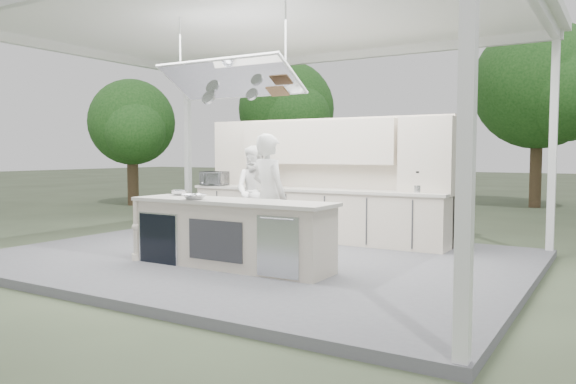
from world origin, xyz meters
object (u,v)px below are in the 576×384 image
Objects in this scene: demo_island at (229,233)px; head_chef at (269,197)px; back_counter at (313,214)px; sous_chef at (256,192)px.

demo_island is 0.93m from head_chef.
sous_chef is (-1.04, -0.35, 0.39)m from back_counter.
head_chef is at bearing 78.98° from demo_island.
head_chef is (0.33, -2.02, 0.47)m from back_counter.
demo_island is at bearing -79.18° from sous_chef.
sous_chef is (-1.37, 1.67, -0.08)m from head_chef.
head_chef is 2.17m from sous_chef.
head_chef is 1.09× the size of sous_chef.
head_chef reaches higher than sous_chef.
head_chef is (0.15, 0.79, 0.47)m from demo_island.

